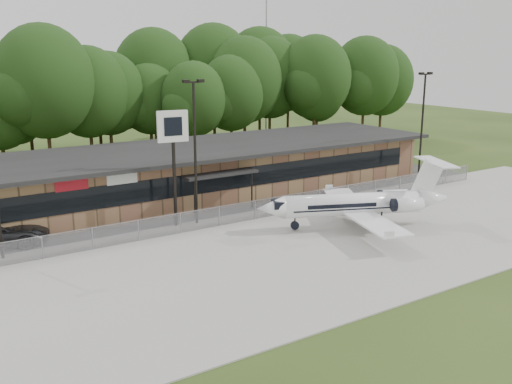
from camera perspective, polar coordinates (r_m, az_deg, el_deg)
ground at (r=31.84m, az=16.43°, el=-9.08°), size 160.00×160.00×0.00m
apron at (r=37.10m, az=7.09°, el=-5.17°), size 64.00×18.00×0.08m
parking_lot at (r=46.09m, az=-2.07°, el=-1.24°), size 50.00×9.00×0.06m
terminal at (r=49.35m, az=-4.74°, el=2.32°), size 41.00×11.65×4.30m
fence at (r=42.22m, az=1.05°, el=-1.62°), size 46.00×0.04×1.52m
treeline at (r=65.00m, az=-12.48°, el=9.62°), size 72.00×12.00×15.00m
radio_mast at (r=80.30m, az=1.03°, el=14.31°), size 0.20×0.20×25.00m
light_pole_mid at (r=39.90m, az=-6.13°, el=5.03°), size 1.55×0.30×10.23m
light_pole_right at (r=54.16m, az=16.30°, el=6.93°), size 1.55×0.30×10.23m
business_jet at (r=40.39m, az=10.28°, el=-1.26°), size 13.62×12.16×4.69m
pole_sign at (r=39.48m, az=-8.29°, el=5.29°), size 2.16×0.54×8.19m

